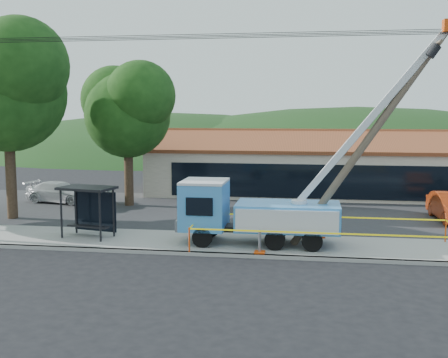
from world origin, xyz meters
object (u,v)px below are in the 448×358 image
leaning_pole (375,129)px  car_white (60,204)px  utility_truck (256,209)px  bus_shelter (89,200)px  car_silver (96,208)px

leaning_pole → car_white: 21.32m
utility_truck → car_white: utility_truck is taller
car_white → bus_shelter: bearing=-136.4°
leaning_pole → car_white: bearing=153.4°
leaning_pole → car_silver: leaning_pole is taller
bus_shelter → car_white: size_ratio=0.59×
utility_truck → leaning_pole: 6.09m
leaning_pole → car_white: (-18.49, 9.26, -5.20)m
utility_truck → car_white: (-13.52, 9.34, -1.68)m
car_silver → car_white: size_ratio=0.86×
car_white → utility_truck: bearing=-113.2°
bus_shelter → car_silver: (-2.87, 7.96, -1.87)m
car_silver → car_white: bearing=149.4°
leaning_pole → bus_shelter: size_ratio=3.47×
car_silver → car_white: car_silver is taller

